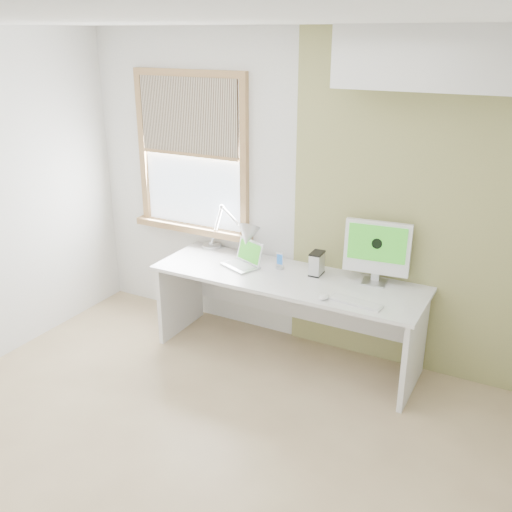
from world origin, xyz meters
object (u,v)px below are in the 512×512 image
Objects in this scene: laptop at (244,260)px; imac at (377,249)px; desk at (290,296)px; desk_lamp at (240,235)px; external_drive at (317,263)px.

imac is at bearing 9.74° from laptop.
desk_lamp is (-0.50, 0.07, 0.42)m from desk.
imac is (0.46, 0.07, 0.18)m from external_drive.
desk_lamp is 1.39× the size of imac.
desk is 4.33× the size of imac.
desk_lamp reaches higher than laptop.
imac is (1.15, 0.09, 0.05)m from desk_lamp.
external_drive is at bearing -171.12° from imac.
desk is 0.82m from imac.
desk_lamp is at bearing -175.54° from imac.
laptop is (0.09, -0.09, -0.17)m from desk_lamp.
external_drive reaches higher than desk.
imac is (1.06, 0.18, 0.22)m from laptop.
external_drive is (0.19, 0.09, 0.29)m from desk.
laptop is (-0.41, -0.02, 0.25)m from desk.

